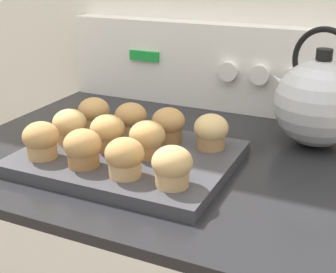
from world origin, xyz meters
name	(u,v)px	position (x,y,z in m)	size (l,w,h in m)	color
control_panel	(212,66)	(0.00, 0.63, 1.00)	(0.74, 0.07, 0.21)	white
muffin_pan	(129,158)	(-0.02, 0.25, 0.91)	(0.37, 0.29, 0.02)	#38383D
muffin_r0_c0	(41,140)	(-0.14, 0.17, 0.95)	(0.06, 0.06, 0.06)	tan
muffin_r0_c1	(83,148)	(-0.06, 0.17, 0.95)	(0.06, 0.06, 0.06)	olive
muffin_r0_c2	(125,157)	(0.03, 0.16, 0.95)	(0.06, 0.06, 0.06)	tan
muffin_r0_c3	(172,166)	(0.11, 0.16, 0.95)	(0.06, 0.06, 0.06)	tan
muffin_r1_c0	(70,126)	(-0.14, 0.24, 0.95)	(0.06, 0.06, 0.06)	#A37A4C
muffin_r1_c1	(108,132)	(-0.06, 0.25, 0.95)	(0.06, 0.06, 0.06)	olive
muffin_r1_c2	(147,139)	(0.02, 0.25, 0.95)	(0.06, 0.06, 0.06)	olive
muffin_r2_c0	(94,113)	(-0.14, 0.33, 0.95)	(0.06, 0.06, 0.06)	tan
muffin_r2_c1	(131,119)	(-0.06, 0.33, 0.95)	(0.06, 0.06, 0.06)	tan
muffin_r2_c2	(168,124)	(0.02, 0.33, 0.95)	(0.06, 0.06, 0.06)	olive
muffin_r2_c3	(211,131)	(0.11, 0.33, 0.95)	(0.06, 0.06, 0.06)	#A37A4C
tea_kettle	(318,101)	(0.27, 0.48, 0.99)	(0.20, 0.17, 0.23)	silver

